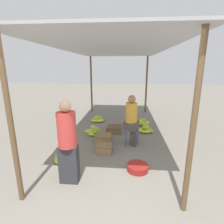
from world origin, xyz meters
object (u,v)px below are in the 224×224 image
Objects in this scene: vendor_seated at (132,119)px; banana_pile_right_0 at (146,129)px; stool at (131,132)px; crate_near at (114,129)px; banana_pile_left_2 at (97,119)px; crate_far at (103,138)px; basin_black at (138,167)px; banana_pile_right_1 at (143,123)px; banana_pile_right_2 at (133,117)px; banana_pile_left_1 at (94,131)px; banana_pile_left_0 at (64,157)px; crate_mid at (105,148)px; vendor_foreground at (68,142)px.

vendor_seated reaches higher than banana_pile_right_0.
stool is 0.98× the size of crate_near.
banana_pile_left_2 is at bearing 122.62° from vendor_seated.
banana_pile_right_0 reaches higher than banana_pile_left_2.
stool is at bearing -8.07° from crate_far.
crate_near is (-0.64, 2.17, 0.03)m from basin_black.
banana_pile_right_1 is 0.74m from banana_pile_right_2.
banana_pile_left_1 is at bearing 153.26° from vendor_seated.
banana_pile_left_2 is at bearing 85.04° from banana_pile_left_0.
crate_far is (0.49, -1.90, 0.02)m from banana_pile_left_2.
banana_pile_right_2 is (0.12, 2.38, -0.63)m from vendor_seated.
banana_pile_left_2 is at bearing 103.58° from crate_mid.
banana_pile_right_2 is 0.95× the size of crate_near.
banana_pile_right_1 is (0.47, 1.74, -0.64)m from vendor_seated.
stool reaches higher than basin_black.
banana_pile_right_2 reaches higher than basin_black.
stool is (1.15, 1.70, -0.43)m from vendor_foreground.
vendor_foreground is at bearing -62.97° from banana_pile_left_0.
vendor_foreground is 1.55m from basin_black.
banana_pile_right_0 is at bearing -29.08° from banana_pile_left_2.
banana_pile_left_2 is 0.92× the size of banana_pile_right_0.
banana_pile_left_1 is (-1.14, 0.59, -0.25)m from stool.
crate_far is (-0.89, 1.34, 0.04)m from basin_black.
crate_near is (0.64, 2.63, -0.71)m from vendor_foreground.
banana_pile_right_2 is (1.40, 0.39, 0.01)m from banana_pile_left_2.
crate_far is at bearing -52.49° from banana_pile_left_1.
banana_pile_left_1 is at bearing -165.47° from banana_pile_right_0.
banana_pile_left_1 is (0.38, 1.58, 0.05)m from banana_pile_left_0.
vendor_foreground reaches higher than stool.
basin_black is 1.61m from crate_far.
basin_black is at bearing -55.31° from banana_pile_left_1.
stool is at bearing 35.60° from crate_mid.
crate_far is at bearing -144.57° from banana_pile_right_0.
banana_pile_right_0 is 1.25× the size of crate_far.
banana_pile_left_2 is 1.10× the size of banana_pile_right_2.
banana_pile_left_0 is at bearing -126.37° from banana_pile_right_1.
banana_pile_right_0 is at bearing 35.43° from crate_far.
vendor_seated reaches higher than crate_mid.
crate_near is at bearing -175.16° from banana_pile_right_0.
banana_pile_right_1 is at bearing 53.63° from banana_pile_left_0.
banana_pile_right_2 is at bearing 74.37° from crate_mid.
banana_pile_right_2 reaches higher than crate_mid.
crate_near is at bearing 120.13° from vendor_seated.
vendor_seated is 1.04m from crate_mid.
crate_near reaches higher than basin_black.
banana_pile_left_0 is at bearing -117.59° from crate_near.
banana_pile_left_0 reaches higher than banana_pile_right_2.
banana_pile_left_2 is 2.03m from banana_pile_right_0.
vendor_seated is at bearing -105.10° from banana_pile_right_1.
crate_mid is (-1.17, -1.49, -0.00)m from banana_pile_right_0.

